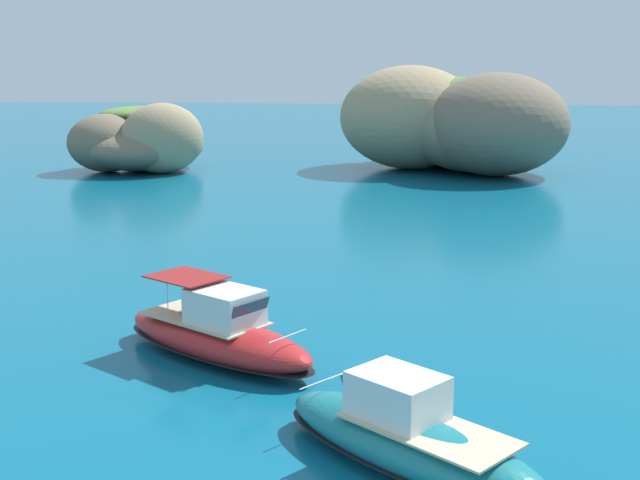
{
  "coord_description": "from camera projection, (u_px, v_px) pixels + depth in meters",
  "views": [
    {
      "loc": [
        1.74,
        -13.35,
        9.48
      ],
      "look_at": [
        -2.75,
        22.06,
        1.9
      ],
      "focal_mm": 46.03,
      "sensor_mm": 36.0,
      "label": 1
    }
  ],
  "objects": [
    {
      "name": "islet_small",
      "position": [
        140.0,
        142.0,
        75.19
      ],
      "size": [
        15.15,
        14.86,
        6.3
      ],
      "color": "#9E8966",
      "rests_on": "ground"
    },
    {
      "name": "motorboat_red",
      "position": [
        218.0,
        335.0,
        26.98
      ],
      "size": [
        8.27,
        6.47,
        2.58
      ],
      "color": "red",
      "rests_on": "ground"
    },
    {
      "name": "motorboat_teal",
      "position": [
        408.0,
        438.0,
        19.62
      ],
      "size": [
        7.53,
        6.6,
        2.29
      ],
      "color": "#19727A",
      "rests_on": "ground"
    },
    {
      "name": "islet_large",
      "position": [
        452.0,
        122.0,
        76.25
      ],
      "size": [
        23.17,
        25.41,
        9.6
      ],
      "color": "#756651",
      "rests_on": "ground"
    }
  ]
}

